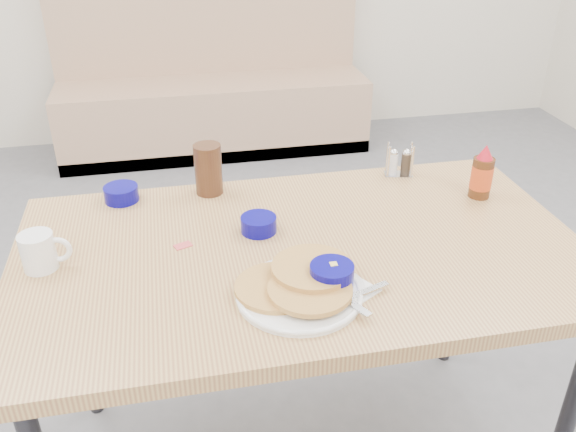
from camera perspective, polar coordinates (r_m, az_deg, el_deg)
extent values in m
cube|color=tan|center=(3.95, -6.88, 9.40)|extent=(1.90, 0.55, 0.45)
cube|color=tan|center=(4.03, -7.64, 17.07)|extent=(1.90, 0.12, 1.00)
cube|color=#2D2D33|center=(4.02, -6.72, 6.92)|extent=(1.90, 0.55, 0.08)
cube|color=tan|center=(1.52, 1.27, -3.50)|extent=(1.40, 0.80, 0.04)
cylinder|color=#2D2D33|center=(1.77, 24.69, -16.98)|extent=(0.04, 0.04, 0.72)
cylinder|color=#2D2D33|center=(2.00, -18.93, -9.56)|extent=(0.04, 0.04, 0.72)
cylinder|color=#2D2D33|center=(2.17, 15.47, -5.51)|extent=(0.04, 0.04, 0.72)
cylinder|color=white|center=(1.33, 1.06, -7.30)|extent=(0.27, 0.27, 0.01)
cylinder|color=tan|center=(1.33, -1.11, -6.67)|extent=(0.18, 0.18, 0.01)
cylinder|color=tan|center=(1.30, 2.07, -6.90)|extent=(0.18, 0.18, 0.01)
cylinder|color=tan|center=(1.35, 2.28, -4.85)|extent=(0.18, 0.18, 0.01)
cube|color=silver|center=(1.30, 5.72, -7.96)|extent=(0.07, 0.12, 0.00)
cylinder|color=white|center=(1.51, -22.34, -3.10)|extent=(0.08, 0.08, 0.09)
cylinder|color=black|center=(1.49, -22.62, -1.81)|extent=(0.07, 0.07, 0.00)
torus|color=white|center=(1.50, -20.75, -2.98)|extent=(0.07, 0.02, 0.07)
cube|color=white|center=(1.36, 4.05, -6.87)|extent=(0.22, 0.22, 0.00)
cylinder|color=white|center=(1.35, 4.06, -6.66)|extent=(0.15, 0.15, 0.01)
cylinder|color=#07046E|center=(1.34, 4.11, -5.59)|extent=(0.10, 0.10, 0.05)
cylinder|color=white|center=(1.32, 4.14, -4.84)|extent=(0.09, 0.09, 0.01)
cube|color=#F4DB60|center=(1.33, 4.28, -4.59)|extent=(0.02, 0.02, 0.01)
cube|color=silver|center=(1.32, 6.31, -7.41)|extent=(0.17, 0.08, 0.00)
cylinder|color=#07046E|center=(1.77, -15.33, 2.04)|extent=(0.10, 0.10, 0.04)
cylinder|color=#07046E|center=(1.56, -2.77, -0.77)|extent=(0.09, 0.09, 0.04)
cylinder|color=#3F2314|center=(1.74, -7.47, 4.37)|extent=(0.10, 0.10, 0.15)
cube|color=silver|center=(1.89, 10.28, 3.86)|extent=(0.09, 0.07, 0.00)
cylinder|color=silver|center=(1.85, 9.41, 5.05)|extent=(0.01, 0.01, 0.10)
cylinder|color=silver|center=(1.86, 11.56, 5.00)|extent=(0.01, 0.01, 0.10)
cylinder|color=silver|center=(1.88, 9.28, 5.50)|extent=(0.01, 0.01, 0.10)
cylinder|color=silver|center=(1.89, 11.40, 5.44)|extent=(0.01, 0.01, 0.10)
cylinder|color=silver|center=(1.88, 9.79, 4.83)|extent=(0.03, 0.03, 0.07)
cylinder|color=#3F3326|center=(1.88, 10.96, 4.81)|extent=(0.03, 0.03, 0.07)
cylinder|color=#47230F|center=(1.80, 17.65, 3.44)|extent=(0.06, 0.06, 0.12)
cylinder|color=#CD4C17|center=(1.79, 17.66, 3.50)|extent=(0.06, 0.06, 0.07)
cone|color=red|center=(1.76, 18.03, 5.73)|extent=(0.04, 0.04, 0.04)
cube|color=#CB4347|center=(1.53, -9.80, -2.74)|extent=(0.05, 0.04, 0.00)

